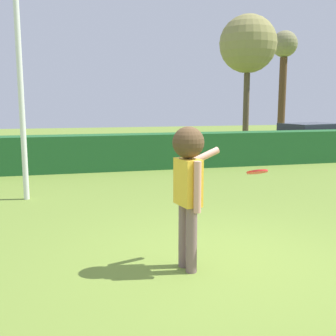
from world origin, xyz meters
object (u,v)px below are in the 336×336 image
object	(u,v)px
frisbee	(257,172)
bare_elm_tree	(248,45)
oak_tree	(284,55)
person	(189,176)
lamppost	(17,29)
parked_car_black	(310,137)

from	to	relation	value
frisbee	bare_elm_tree	distance (m)	14.89
oak_tree	person	bearing A→B (deg)	-122.52
frisbee	oak_tree	xyz separation A→B (m)	(10.61, 18.12, 3.64)
lamppost	bare_elm_tree	bearing A→B (deg)	43.01
frisbee	oak_tree	bearing A→B (deg)	59.65
lamppost	bare_elm_tree	size ratio (longest dim) A/B	1.09
person	parked_car_black	bearing A→B (deg)	50.55
parked_car_black	bare_elm_tree	bearing A→B (deg)	118.42
person	lamppost	distance (m)	5.62
person	bare_elm_tree	xyz separation A→B (m)	(6.81, 13.03, 3.47)
oak_tree	bare_elm_tree	bearing A→B (deg)	-133.28
lamppost	parked_car_black	world-z (taller)	lamppost
lamppost	parked_car_black	distance (m)	12.41
frisbee	parked_car_black	xyz separation A→B (m)	(7.53, 10.33, -0.56)
lamppost	oak_tree	world-z (taller)	lamppost
lamppost	oak_tree	bearing A→B (deg)	44.31
frisbee	lamppost	distance (m)	6.12
frisbee	lamppost	xyz separation A→B (m)	(-3.14, 4.70, 2.35)
parked_car_black	bare_elm_tree	size ratio (longest dim) A/B	0.74
person	lamppost	bearing A→B (deg)	117.02
bare_elm_tree	person	bearing A→B (deg)	-117.59
frisbee	parked_car_black	bearing A→B (deg)	53.93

